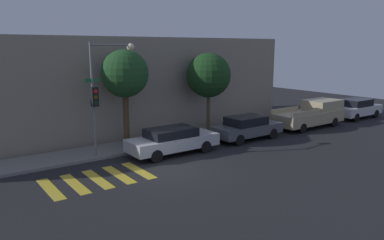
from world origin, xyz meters
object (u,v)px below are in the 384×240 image
Objects in this scene: sedan_far_end at (356,108)px; tree_midblock at (209,75)px; pickup_truck at (312,114)px; traffic_light_pole at (103,85)px; tree_near_corner at (125,74)px; sedan_middle at (247,127)px; sedan_near_corner at (172,140)px.

sedan_far_end is 12.82m from tree_midblock.
tree_midblock is at bearing 160.10° from pickup_truck.
tree_midblock reaches higher than pickup_truck.
traffic_light_pole is at bearing 176.27° from sedan_far_end.
tree_near_corner is at bearing 168.66° from pickup_truck.
pickup_truck reaches higher than sedan_middle.
sedan_middle reaches higher than sedan_near_corner.
sedan_far_end is 0.83× the size of tree_near_corner.
tree_near_corner reaches higher than sedan_near_corner.
sedan_near_corner is 5.14m from sedan_middle.
pickup_truck is at bearing 0.00° from sedan_middle.
sedan_middle is 11.36m from sedan_far_end.
tree_near_corner is (-1.30, 2.49, 3.19)m from sedan_near_corner.
sedan_near_corner is 16.50m from sedan_far_end.
traffic_light_pole is at bearing -144.74° from tree_near_corner.
tree_midblock is at bearing 9.53° from traffic_light_pole.
sedan_middle is at bearing -70.37° from tree_midblock.
tree_midblock reaches higher than sedan_middle.
sedan_near_corner is at bearing -22.81° from traffic_light_pole.
sedan_near_corner is 0.94× the size of tree_midblock.
traffic_light_pole is 19.76m from sedan_far_end.
traffic_light_pole is 2.14m from tree_near_corner.
sedan_near_corner is 1.09× the size of sedan_middle.
sedan_far_end is (5.36, 0.00, -0.11)m from pickup_truck.
pickup_truck is (6.00, 0.00, 0.15)m from sedan_middle.
pickup_truck is (11.14, 0.00, 0.16)m from sedan_near_corner.
tree_near_corner is 5.55m from tree_midblock.
sedan_far_end is at bearing -3.73° from traffic_light_pole.
traffic_light_pole is 1.07× the size of tree_near_corner.
tree_midblock is (-6.89, 2.49, 2.74)m from pickup_truck.
tree_midblock is at bearing 30.40° from sedan_near_corner.
sedan_near_corner is at bearing -62.53° from tree_near_corner.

